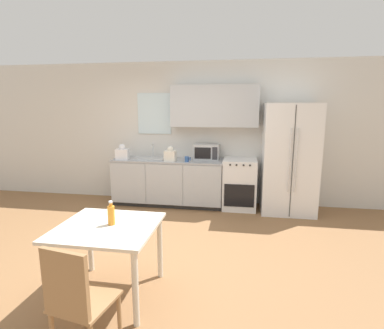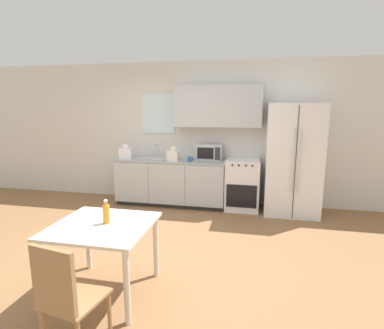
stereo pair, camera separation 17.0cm
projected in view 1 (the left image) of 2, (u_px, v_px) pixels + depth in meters
The scene contains 13 objects.
ground_plane at pixel (154, 248), 4.01m from camera, with size 12.00×12.00×0.00m, color olive.
wall_back at pixel (189, 129), 5.80m from camera, with size 12.00×0.38×2.70m.
kitchen_counter at pixel (168, 182), 5.74m from camera, with size 2.10×0.65×0.88m.
oven_range at pixel (239, 184), 5.52m from camera, with size 0.60×0.63×0.92m.
refrigerator at pixel (289, 159), 5.24m from camera, with size 0.92×0.77×1.92m.
kitchen_sink at pixel (151, 158), 5.71m from camera, with size 0.57×0.40×0.27m.
microwave at pixel (207, 152), 5.62m from camera, with size 0.47×0.34×0.29m.
coffee_mug at pixel (187, 159), 5.40m from camera, with size 0.11×0.08×0.10m.
grocery_bag_0 at pixel (122, 153), 5.63m from camera, with size 0.26×0.23×0.29m.
grocery_bag_1 at pixel (170, 155), 5.46m from camera, with size 0.22×0.19×0.27m.
dining_table at pixel (108, 236), 2.91m from camera, with size 0.94×0.89×0.73m.
dining_chair_near at pixel (75, 297), 2.11m from camera, with size 0.46×0.46×0.93m.
drink_bottle at pixel (111, 215), 2.90m from camera, with size 0.07×0.07×0.24m.
Camera 1 is at (1.11, -3.59, 1.86)m, focal length 28.00 mm.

